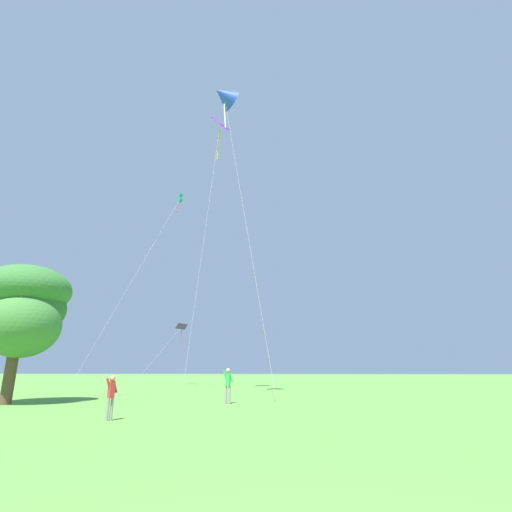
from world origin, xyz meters
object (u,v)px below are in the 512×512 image
(kite_teal_box, at_px, (178,202))
(kite_purple_streamer, at_px, (219,133))
(person_child_small, at_px, (111,393))
(tree_right_cluster, at_px, (25,307))
(person_near_tree, at_px, (228,382))
(kite_black_large, at_px, (180,330))
(kite_blue_delta, at_px, (224,96))

(kite_teal_box, xyz_separation_m, kite_purple_streamer, (4.22, -2.08, 5.67))
(person_child_small, distance_m, tree_right_cluster, 10.10)
(kite_purple_streamer, bearing_deg, kite_teal_box, 153.75)
(person_near_tree, bearing_deg, tree_right_cluster, -172.15)
(kite_black_large, xyz_separation_m, kite_teal_box, (2.83, -11.66, 10.69))
(kite_purple_streamer, distance_m, person_child_small, 28.52)
(person_child_small, distance_m, person_near_tree, 7.31)
(kite_blue_delta, relative_size, person_near_tree, 13.85)
(kite_black_large, bearing_deg, person_near_tree, -67.53)
(person_near_tree, relative_size, tree_right_cluster, 0.24)
(kite_black_large, bearing_deg, kite_purple_streamer, -62.82)
(person_child_small, relative_size, tree_right_cluster, 0.20)
(kite_black_large, bearing_deg, person_child_small, -75.91)
(kite_black_large, height_order, person_near_tree, kite_black_large)
(kite_purple_streamer, bearing_deg, tree_right_cluster, -116.50)
(kite_blue_delta, xyz_separation_m, kite_teal_box, (-6.06, 8.71, -4.35))
(kite_purple_streamer, xyz_separation_m, person_near_tree, (3.47, -11.70, -21.43))
(kite_purple_streamer, xyz_separation_m, tree_right_cluster, (-6.52, -13.08, -17.87))
(kite_blue_delta, distance_m, tree_right_cluster, 19.64)
(kite_purple_streamer, bearing_deg, person_near_tree, -73.49)
(kite_purple_streamer, bearing_deg, person_child_small, -86.72)
(kite_purple_streamer, distance_m, person_near_tree, 24.66)
(kite_blue_delta, bearing_deg, tree_right_cluster, -142.33)
(person_near_tree, bearing_deg, kite_purple_streamer, 106.51)
(kite_blue_delta, height_order, tree_right_cluster, kite_blue_delta)
(person_child_small, xyz_separation_m, person_near_tree, (2.40, 6.90, 0.15))
(person_near_tree, bearing_deg, kite_blue_delta, 107.82)
(kite_blue_delta, height_order, kite_teal_box, kite_blue_delta)
(person_child_small, bearing_deg, kite_purple_streamer, 93.28)
(kite_teal_box, bearing_deg, kite_black_large, 103.66)
(kite_blue_delta, height_order, kite_purple_streamer, kite_purple_streamer)
(kite_teal_box, relative_size, kite_purple_streamer, 0.72)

